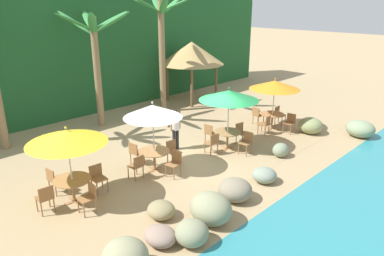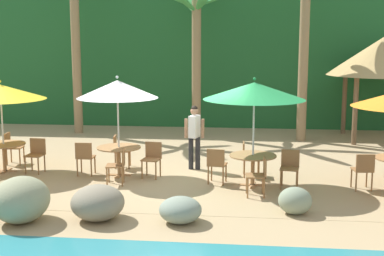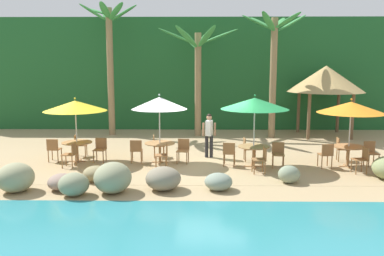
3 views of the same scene
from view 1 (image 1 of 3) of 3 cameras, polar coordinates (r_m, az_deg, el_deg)
The scene contains 32 objects.
ground_plane at distance 14.01m, azimuth 0.71°, elevation -4.57°, with size 120.00×120.00×0.00m, color tan.
terrace_deck at distance 14.01m, azimuth 0.71°, elevation -4.55°, with size 18.00×5.20×0.01m.
foliage_backdrop at distance 20.29m, azimuth -18.23°, elevation 10.86°, with size 28.00×2.40×6.00m.
rock_seawall at distance 10.57m, azimuth 4.67°, elevation -10.95°, with size 15.32×3.47×0.87m.
umbrella_yellow at distance 10.79m, azimuth -19.13°, elevation -1.30°, with size 2.28×2.28×2.39m.
dining_table_yellow at distance 11.36m, azimuth -18.32°, elevation -8.23°, with size 1.10×1.10×0.74m.
chair_yellow_seaward at distance 11.78m, azimuth -14.65°, elevation -7.38°, with size 0.45×0.46×0.87m.
chair_yellow_inland at distance 12.03m, azimuth -20.90°, elevation -7.49°, with size 0.47×0.46×0.87m.
chair_yellow_left at distance 11.08m, azimuth -22.08°, elevation -10.06°, with size 0.44×0.45×0.87m.
chair_yellow_right at distance 10.75m, azimuth -15.91°, elevation -10.25°, with size 0.45×0.44×0.87m.
umbrella_white at distance 12.24m, azimuth -6.22°, elevation 2.66°, with size 2.01×2.01×2.52m.
dining_table_white at distance 12.78m, azimuth -5.96°, elevation -4.12°, with size 1.10×1.10×0.74m.
chair_white_seaward at distance 13.31m, azimuth -3.03°, elevation -3.52°, with size 0.48×0.48×0.87m.
chair_white_inland at distance 13.32m, azimuth -8.90°, elevation -3.73°, with size 0.48×0.47×0.87m.
chair_white_left at distance 12.27m, azimuth -8.66°, elevation -5.81°, with size 0.43×0.44×0.87m.
chair_white_right at distance 12.37m, azimuth -2.74°, elevation -5.38°, with size 0.48×0.47×0.87m.
umbrella_green at distance 14.13m, azimuth 5.84°, elevation 5.17°, with size 2.35×2.35×2.55m.
dining_table_green at distance 14.62m, azimuth 5.62°, elevation -1.01°, with size 1.10×1.10×0.74m.
chair_green_seaward at distance 15.27m, azimuth 7.73°, elevation -0.59°, with size 0.48×0.48×0.87m.
chair_green_inland at distance 15.08m, azimuth 2.84°, elevation -0.70°, with size 0.44×0.43×0.87m.
chair_green_left at distance 14.06m, azimuth 3.29°, elevation -2.23°, with size 0.48×0.48×0.87m.
chair_green_right at distance 14.29m, azimuth 8.60°, elevation -2.07°, with size 0.45×0.45×0.87m.
umbrella_orange at distance 16.84m, azimuth 12.91°, elevation 6.63°, with size 2.30×2.30×2.42m.
dining_table_orange at distance 17.22m, azimuth 12.54°, elevation 1.80°, with size 1.10×1.10×0.74m.
chair_orange_seaward at distance 18.02m, azimuth 13.52°, elevation 2.17°, with size 0.46×0.46×0.87m.
chair_orange_inland at distance 17.71m, azimuth 10.23°, elevation 2.11°, with size 0.48×0.47×0.87m.
chair_orange_left at distance 16.48m, azimuth 11.52°, elevation 0.70°, with size 0.47×0.48×0.87m.
chair_orange_right at distance 16.98m, azimuth 15.18°, elevation 0.96°, with size 0.46×0.45×0.87m.
palm_tree_second at distance 17.29m, azimuth -15.06°, elevation 12.09°, with size 3.90×3.73×5.34m.
palm_tree_third at distance 19.03m, azimuth -4.86°, elevation 14.14°, with size 3.13×2.90×5.91m.
palapa_hut at distance 21.33m, azimuth -0.06°, elevation 11.69°, with size 3.73×3.73×3.48m.
waiter_in_white at distance 14.36m, azimuth -2.63°, elevation 0.26°, with size 0.52×0.39×1.70m.
Camera 1 is at (-9.22, -8.86, 5.71)m, focal length 33.87 mm.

